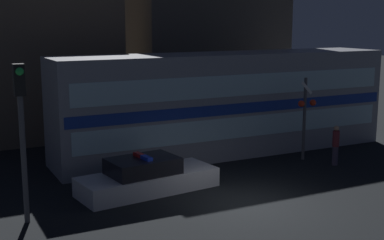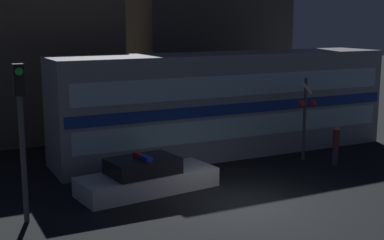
% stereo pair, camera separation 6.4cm
% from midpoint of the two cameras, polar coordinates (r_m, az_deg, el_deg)
% --- Properties ---
extents(ground_plane, '(120.00, 120.00, 0.00)m').
position_cam_midpoint_polar(ground_plane, '(17.54, 5.79, -8.94)').
color(ground_plane, black).
extents(train, '(15.38, 2.86, 4.44)m').
position_cam_midpoint_polar(train, '(23.65, 3.62, 1.76)').
color(train, gray).
rests_on(train, ground_plane).
extents(police_car, '(5.02, 2.34, 1.33)m').
position_cam_midpoint_polar(police_car, '(18.64, -4.95, -6.15)').
color(police_car, silver).
rests_on(police_car, ground_plane).
extents(pedestrian, '(0.28, 0.28, 1.65)m').
position_cam_midpoint_polar(pedestrian, '(22.54, 14.99, -2.59)').
color(pedestrian, '#3F384C').
rests_on(pedestrian, ground_plane).
extents(crossing_signal_near, '(0.88, 0.35, 3.50)m').
position_cam_midpoint_polar(crossing_signal_near, '(22.86, 11.93, 0.83)').
color(crossing_signal_near, '#4C4C51').
rests_on(crossing_signal_near, ground_plane).
extents(traffic_light_corner, '(0.30, 0.46, 4.66)m').
position_cam_midpoint_polar(traffic_light_corner, '(15.93, -17.84, -0.02)').
color(traffic_light_corner, '#4C4C51').
rests_on(traffic_light_corner, ground_plane).
extents(building_left, '(8.53, 5.10, 8.28)m').
position_cam_midpoint_polar(building_left, '(28.02, -17.21, 6.65)').
color(building_left, brown).
rests_on(building_left, ground_plane).
extents(building_center, '(8.66, 5.09, 10.60)m').
position_cam_midpoint_polar(building_center, '(31.22, 1.26, 9.61)').
color(building_center, '#47423D').
rests_on(building_center, ground_plane).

